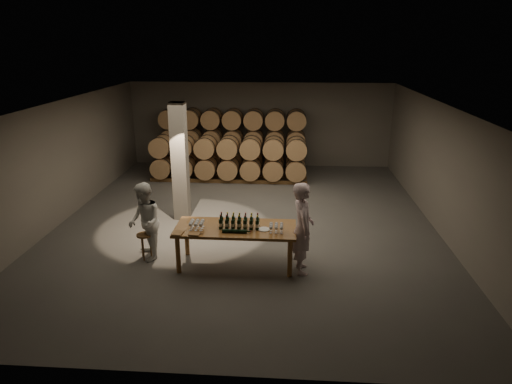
# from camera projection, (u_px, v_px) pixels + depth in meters

# --- Properties ---
(room) EXTENTS (12.00, 12.00, 12.00)m
(room) POSITION_uv_depth(u_px,v_px,m) (180.00, 162.00, 12.25)
(room) COLOR #55524F
(room) RESTS_ON ground
(tasting_table) EXTENTS (2.60, 1.10, 0.90)m
(tasting_table) POSITION_uv_depth(u_px,v_px,m) (236.00, 232.00, 9.83)
(tasting_table) COLOR brown
(tasting_table) RESTS_ON ground
(barrel_stack_back) EXTENTS (5.48, 0.95, 2.31)m
(barrel_stack_back) POSITION_uv_depth(u_px,v_px,m) (233.00, 139.00, 17.05)
(barrel_stack_back) COLOR brown
(barrel_stack_back) RESTS_ON ground
(barrel_stack_front) EXTENTS (5.48, 0.95, 1.57)m
(barrel_stack_front) POSITION_uv_depth(u_px,v_px,m) (229.00, 158.00, 15.84)
(barrel_stack_front) COLOR brown
(barrel_stack_front) RESTS_ON ground
(bottle_cluster) EXTENTS (0.86, 0.23, 0.32)m
(bottle_cluster) POSITION_uv_depth(u_px,v_px,m) (239.00, 223.00, 9.73)
(bottle_cluster) COLOR black
(bottle_cluster) RESTS_ON tasting_table
(lying_bottles) EXTENTS (0.61, 0.08, 0.08)m
(lying_bottles) POSITION_uv_depth(u_px,v_px,m) (235.00, 231.00, 9.50)
(lying_bottles) COLOR black
(lying_bottles) RESTS_ON tasting_table
(glass_cluster_left) EXTENTS (0.31, 0.31, 0.18)m
(glass_cluster_left) POSITION_uv_depth(u_px,v_px,m) (197.00, 223.00, 9.70)
(glass_cluster_left) COLOR silver
(glass_cluster_left) RESTS_ON tasting_table
(glass_cluster_right) EXTENTS (0.30, 0.30, 0.16)m
(glass_cluster_right) POSITION_uv_depth(u_px,v_px,m) (276.00, 226.00, 9.57)
(glass_cluster_right) COLOR silver
(glass_cluster_right) RESTS_ON tasting_table
(plate) EXTENTS (0.26, 0.26, 0.01)m
(plate) POSITION_uv_depth(u_px,v_px,m) (264.00, 229.00, 9.67)
(plate) COLOR white
(plate) RESTS_ON tasting_table
(notebook_near) EXTENTS (0.24, 0.20, 0.03)m
(notebook_near) POSITION_uv_depth(u_px,v_px,m) (194.00, 234.00, 9.43)
(notebook_near) COLOR brown
(notebook_near) RESTS_ON tasting_table
(notebook_corner) EXTENTS (0.23, 0.28, 0.02)m
(notebook_corner) POSITION_uv_depth(u_px,v_px,m) (178.00, 233.00, 9.48)
(notebook_corner) COLOR brown
(notebook_corner) RESTS_ON tasting_table
(pen) EXTENTS (0.13, 0.02, 0.01)m
(pen) POSITION_uv_depth(u_px,v_px,m) (200.00, 234.00, 9.45)
(pen) COLOR black
(pen) RESTS_ON tasting_table
(stool) EXTENTS (0.36, 0.36, 0.59)m
(stool) POSITION_uv_depth(u_px,v_px,m) (145.00, 239.00, 10.24)
(stool) COLOR brown
(stool) RESTS_ON ground
(person_man) EXTENTS (0.56, 0.78, 1.99)m
(person_man) POSITION_uv_depth(u_px,v_px,m) (302.00, 228.00, 9.52)
(person_man) COLOR beige
(person_man) RESTS_ON ground
(person_woman) EXTENTS (0.99, 1.07, 1.78)m
(person_woman) POSITION_uv_depth(u_px,v_px,m) (145.00, 222.00, 10.11)
(person_woman) COLOR silver
(person_woman) RESTS_ON ground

